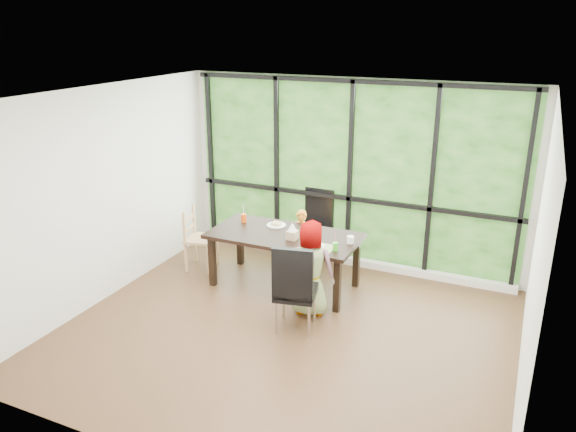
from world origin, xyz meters
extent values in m
plane|color=black|center=(0.00, 0.00, 0.00)|extent=(5.00, 5.00, 0.00)
plane|color=silver|center=(0.00, 2.25, 1.35)|extent=(5.00, 0.00, 5.00)
cube|color=#1B4814|center=(0.00, 2.23, 1.35)|extent=(4.80, 0.02, 2.65)
cube|color=silver|center=(0.00, 2.15, 0.05)|extent=(4.80, 0.12, 0.10)
cube|color=black|center=(-0.53, 1.10, 0.38)|extent=(2.03, 1.08, 0.75)
cube|color=black|center=(-0.49, 2.05, 0.54)|extent=(0.50, 0.50, 1.08)
cube|color=black|center=(0.06, 0.14, 0.54)|extent=(0.55, 0.55, 1.08)
cube|color=tan|center=(-1.86, 1.13, 0.45)|extent=(0.47, 0.49, 0.90)
imported|color=orange|center=(-0.53, 1.69, 0.45)|extent=(0.33, 0.22, 0.90)
imported|color=slate|center=(0.06, 0.55, 0.60)|extent=(0.65, 0.49, 1.19)
cube|color=tan|center=(0.05, 0.86, 0.75)|extent=(0.40, 0.29, 0.01)
cylinder|color=white|center=(-0.76, 1.34, 0.76)|extent=(0.26, 0.26, 0.02)
cylinder|color=white|center=(0.00, 0.87, 0.76)|extent=(0.24, 0.24, 0.02)
cylinder|color=#EF4A09|center=(-1.24, 1.30, 0.81)|extent=(0.07, 0.07, 0.12)
cylinder|color=green|center=(0.28, 0.84, 0.80)|extent=(0.07, 0.07, 0.11)
cylinder|color=white|center=(0.37, 1.16, 0.80)|extent=(0.09, 0.09, 0.09)
cube|color=tan|center=(-0.36, 0.98, 0.81)|extent=(0.13, 0.13, 0.11)
cylinder|color=white|center=(-1.24, 1.30, 0.91)|extent=(0.01, 0.04, 0.20)
cylinder|color=pink|center=(0.28, 0.84, 0.90)|extent=(0.01, 0.04, 0.20)
cone|color=white|center=(-0.36, 0.98, 0.92)|extent=(0.12, 0.12, 0.11)
camera|label=1|loc=(2.34, -5.14, 3.42)|focal=34.77mm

